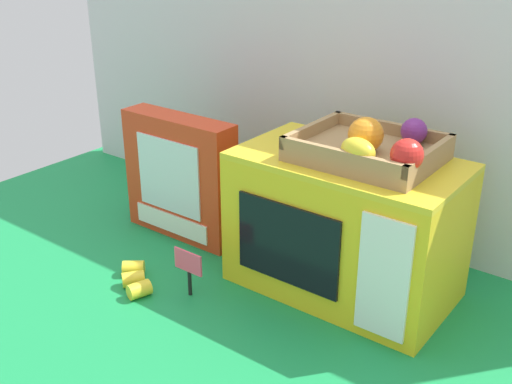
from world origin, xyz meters
TOP-DOWN VIEW (x-y plane):
  - ground_plane at (0.00, 0.00)m, footprint 1.70×1.70m
  - display_back_panel at (0.00, 0.29)m, footprint 1.61×0.03m
  - toy_microwave at (0.22, 0.04)m, footprint 0.43×0.25m
  - food_groups_crate at (0.26, 0.05)m, footprint 0.26×0.22m
  - cookie_set_box at (-0.21, 0.02)m, footprint 0.29×0.08m
  - price_sign at (-0.01, -0.17)m, footprint 0.07×0.01m
  - loose_toy_banana at (-0.12, -0.21)m, footprint 0.12×0.10m

SIDE VIEW (x-z plane):
  - ground_plane at x=0.00m, z-range 0.00..0.00m
  - loose_toy_banana at x=-0.12m, z-range 0.00..0.03m
  - price_sign at x=-0.01m, z-range 0.02..0.12m
  - toy_microwave at x=0.22m, z-range 0.00..0.28m
  - cookie_set_box at x=-0.21m, z-range 0.00..0.29m
  - food_groups_crate at x=0.26m, z-range 0.27..0.36m
  - display_back_panel at x=0.00m, z-range 0.00..0.78m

